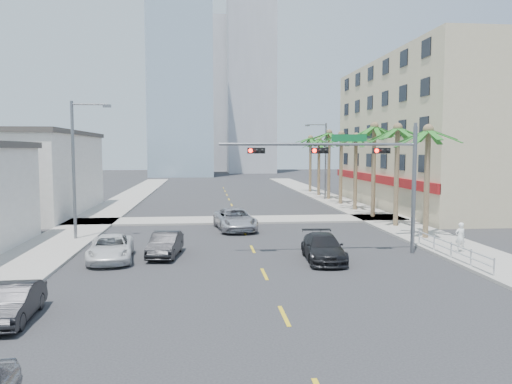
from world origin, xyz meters
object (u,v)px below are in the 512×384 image
(car_parked_mid, at_px, (13,303))
(car_lane_left, at_px, (165,244))
(car_lane_center, at_px, (235,219))
(traffic_signal_mast, at_px, (359,165))
(pedestrian, at_px, (460,237))
(car_lane_right, at_px, (323,248))
(car_parked_far, at_px, (111,248))

(car_parked_mid, relative_size, car_lane_left, 0.94)
(car_parked_mid, relative_size, car_lane_center, 0.67)
(traffic_signal_mast, height_order, pedestrian, traffic_signal_mast)
(pedestrian, bearing_deg, traffic_signal_mast, -10.54)
(traffic_signal_mast, xyz_separation_m, car_parked_mid, (-15.18, -9.49, -4.44))
(car_lane_right, distance_m, pedestrian, 8.10)
(traffic_signal_mast, distance_m, car_parked_mid, 18.45)
(traffic_signal_mast, xyz_separation_m, car_lane_left, (-10.78, 0.58, -4.39))
(car_lane_right, bearing_deg, car_lane_center, 114.35)
(car_lane_left, relative_size, car_lane_center, 0.72)
(car_parked_far, xyz_separation_m, pedestrian, (19.32, -0.33, 0.31))
(car_lane_center, height_order, pedestrian, pedestrian)
(car_lane_center, relative_size, pedestrian, 3.41)
(car_parked_mid, height_order, car_lane_left, car_lane_left)
(traffic_signal_mast, distance_m, car_parked_far, 14.28)
(car_lane_left, xyz_separation_m, pedestrian, (16.52, -1.14, 0.31))
(car_parked_mid, relative_size, car_lane_right, 0.79)
(car_lane_left, height_order, car_lane_center, car_lane_center)
(car_lane_center, bearing_deg, car_parked_far, -133.46)
(car_parked_far, xyz_separation_m, car_lane_right, (11.26, -1.12, 0.03))
(traffic_signal_mast, bearing_deg, car_lane_center, 124.38)
(traffic_signal_mast, relative_size, car_parked_mid, 2.93)
(car_parked_mid, xyz_separation_m, car_lane_right, (12.86, 8.14, 0.07))
(car_parked_far, height_order, car_lane_center, car_lane_center)
(car_parked_far, bearing_deg, car_lane_center, 47.01)
(car_lane_left, relative_size, car_lane_right, 0.84)
(car_parked_mid, distance_m, car_lane_left, 10.99)
(pedestrian, bearing_deg, car_parked_far, -5.90)
(car_lane_center, xyz_separation_m, pedestrian, (12.13, -9.91, 0.19))
(car_parked_mid, height_order, car_lane_center, car_lane_center)
(car_parked_mid, distance_m, pedestrian, 22.75)
(car_parked_mid, xyz_separation_m, car_lane_left, (4.40, 10.07, 0.04))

